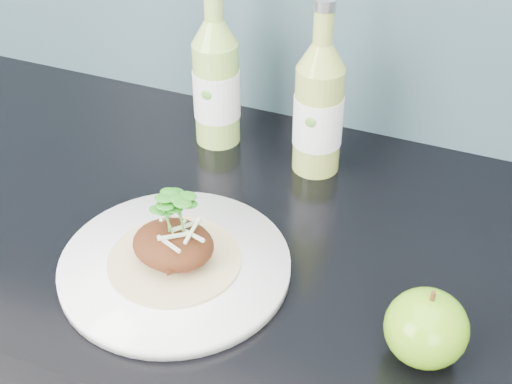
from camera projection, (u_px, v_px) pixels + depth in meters
dinner_plate at (175, 266)px, 0.85m from camera, size 0.37×0.37×0.02m
pork_taco at (173, 243)px, 0.83m from camera, size 0.16×0.16×0.10m
green_apple at (426, 328)px, 0.73m from camera, size 0.09×0.09×0.09m
cider_bottle_left at (216, 83)px, 1.04m from camera, size 0.09×0.09×0.25m
cider_bottle_right at (319, 109)px, 0.98m from camera, size 0.09×0.09×0.25m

